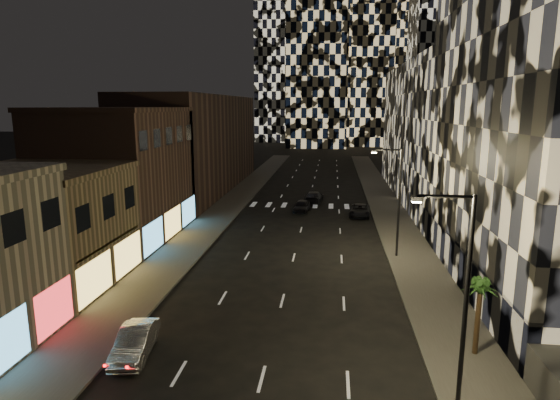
% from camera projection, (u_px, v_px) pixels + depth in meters
% --- Properties ---
extents(sidewalk_left, '(4.00, 120.00, 0.15)m').
position_uv_depth(sidewalk_left, '(231.00, 203.00, 60.93)').
color(sidewalk_left, '#47443F').
rests_on(sidewalk_left, ground).
extents(sidewalk_right, '(4.00, 120.00, 0.15)m').
position_uv_depth(sidewalk_right, '(387.00, 207.00, 58.73)').
color(sidewalk_right, '#47443F').
rests_on(sidewalk_right, ground).
extents(curb_left, '(0.20, 120.00, 0.15)m').
position_uv_depth(curb_left, '(247.00, 204.00, 60.70)').
color(curb_left, '#4C4C47').
rests_on(curb_left, ground).
extents(curb_right, '(0.20, 120.00, 0.15)m').
position_uv_depth(curb_right, '(370.00, 206.00, 58.96)').
color(curb_right, '#4C4C47').
rests_on(curb_right, ground).
extents(retail_tan, '(10.00, 10.00, 8.00)m').
position_uv_depth(retail_tan, '(43.00, 230.00, 32.67)').
color(retail_tan, olive).
rests_on(retail_tan, ground).
extents(retail_brown, '(10.00, 15.00, 12.00)m').
position_uv_depth(retail_brown, '(120.00, 176.00, 44.45)').
color(retail_brown, brown).
rests_on(retail_brown, ground).
extents(retail_filler_left, '(10.00, 40.00, 14.00)m').
position_uv_depth(retail_filler_left, '(198.00, 143.00, 70.07)').
color(retail_filler_left, brown).
rests_on(retail_filler_left, ground).
extents(midrise_base, '(0.60, 25.00, 3.00)m').
position_uv_depth(midrise_base, '(460.00, 263.00, 33.36)').
color(midrise_base, '#383838').
rests_on(midrise_base, ground).
extents(midrise_filler_right, '(16.00, 40.00, 18.00)m').
position_uv_depth(midrise_filler_right, '(460.00, 133.00, 62.69)').
color(midrise_filler_right, '#232326').
rests_on(midrise_filler_right, ground).
extents(streetlight_near, '(2.55, 0.25, 9.00)m').
position_uv_depth(streetlight_near, '(461.00, 286.00, 18.90)').
color(streetlight_near, black).
rests_on(streetlight_near, sidewalk_right).
extents(streetlight_far, '(2.55, 0.25, 9.00)m').
position_uv_depth(streetlight_far, '(396.00, 195.00, 38.39)').
color(streetlight_far, black).
rests_on(streetlight_far, sidewalk_right).
extents(car_silver_parked, '(2.11, 4.57, 1.45)m').
position_uv_depth(car_silver_parked, '(135.00, 342.00, 23.77)').
color(car_silver_parked, '#AAAAAF').
rests_on(car_silver_parked, ground).
extents(car_dark_midlane, '(2.12, 4.24, 1.39)m').
position_uv_depth(car_dark_midlane, '(302.00, 206.00, 56.32)').
color(car_dark_midlane, black).
rests_on(car_dark_midlane, ground).
extents(car_dark_oncoming, '(2.54, 5.38, 1.52)m').
position_uv_depth(car_dark_oncoming, '(314.00, 197.00, 61.49)').
color(car_dark_oncoming, black).
rests_on(car_dark_oncoming, ground).
extents(car_dark_rightlane, '(2.62, 5.02, 1.35)m').
position_uv_depth(car_dark_rightlane, '(360.00, 211.00, 53.92)').
color(car_dark_rightlane, black).
rests_on(car_dark_rightlane, ground).
extents(palm_tree, '(2.06, 2.02, 4.04)m').
position_uv_depth(palm_tree, '(480.00, 292.00, 23.18)').
color(palm_tree, '#47331E').
rests_on(palm_tree, sidewalk_right).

